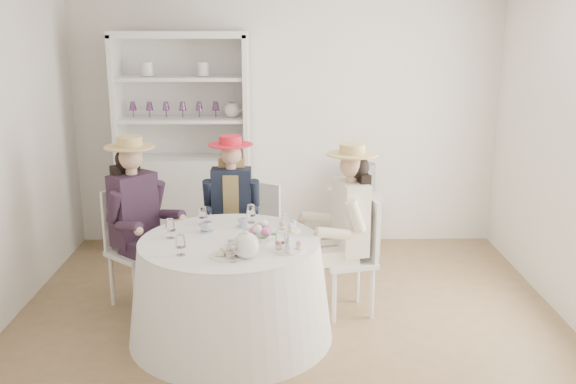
{
  "coord_description": "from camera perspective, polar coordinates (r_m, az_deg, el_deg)",
  "views": [
    {
      "loc": [
        -0.05,
        -4.79,
        2.35
      ],
      "look_at": [
        0.0,
        0.1,
        1.05
      ],
      "focal_mm": 40.0,
      "sensor_mm": 36.0,
      "label": 1
    }
  ],
  "objects": [
    {
      "name": "table_teapot",
      "position": [
        4.43,
        -3.71,
        -4.78
      ],
      "size": [
        0.26,
        0.19,
        0.2
      ],
      "rotation": [
        0.0,
        0.0,
        0.13
      ],
      "color": "white",
      "rests_on": "tea_table"
    },
    {
      "name": "teacup_a",
      "position": [
        4.99,
        -7.26,
        -3.15
      ],
      "size": [
        0.11,
        0.11,
        0.07
      ],
      "primitive_type": "imported",
      "rotation": [
        0.0,
        0.0,
        0.21
      ],
      "color": "white",
      "rests_on": "tea_table"
    },
    {
      "name": "teacup_c",
      "position": [
        4.94,
        -2.33,
        -3.27
      ],
      "size": [
        0.11,
        0.11,
        0.06
      ],
      "primitive_type": "imported",
      "rotation": [
        0.0,
        0.0,
        -0.39
      ],
      "color": "white",
      "rests_on": "tea_table"
    },
    {
      "name": "hutch",
      "position": [
        6.77,
        -9.06,
        1.51
      ],
      "size": [
        1.36,
        0.56,
        2.26
      ],
      "rotation": [
        0.0,
        0.0,
        0.04
      ],
      "color": "silver",
      "rests_on": "ground"
    },
    {
      "name": "side_table",
      "position": [
        6.82,
        6.45,
        -2.48
      ],
      "size": [
        0.46,
        0.46,
        0.65
      ],
      "primitive_type": "cube",
      "rotation": [
        0.0,
        0.0,
        -0.11
      ],
      "color": "silver",
      "rests_on": "ground"
    },
    {
      "name": "ground",
      "position": [
        5.33,
        0.01,
        -11.25
      ],
      "size": [
        4.5,
        4.5,
        0.0
      ],
      "primitive_type": "plane",
      "color": "brown",
      "rests_on": "ground"
    },
    {
      "name": "guest_left",
      "position": [
        5.46,
        -13.38,
        -1.79
      ],
      "size": [
        0.62,
        0.61,
        1.45
      ],
      "rotation": [
        0.0,
        0.0,
        0.85
      ],
      "color": "silver",
      "rests_on": "ground"
    },
    {
      "name": "teacup_b",
      "position": [
        5.08,
        -4.08,
        -2.8
      ],
      "size": [
        0.09,
        0.09,
        0.06
      ],
      "primitive_type": "imported",
      "rotation": [
        0.0,
        0.0,
        0.3
      ],
      "color": "white",
      "rests_on": "tea_table"
    },
    {
      "name": "flower_arrangement",
      "position": [
        4.76,
        -2.58,
        -3.35
      ],
      "size": [
        0.17,
        0.17,
        0.06
      ],
      "rotation": [
        0.0,
        0.0,
        -0.35
      ],
      "color": "pink",
      "rests_on": "tea_table"
    },
    {
      "name": "wall_front",
      "position": [
        2.96,
        0.42,
        -4.81
      ],
      "size": [
        4.5,
        0.0,
        4.5
      ],
      "primitive_type": "plane",
      "rotation": [
        -1.57,
        0.0,
        0.0
      ],
      "color": "white",
      "rests_on": "ground"
    },
    {
      "name": "stemware_set",
      "position": [
        4.78,
        -5.25,
        -3.41
      ],
      "size": [
        0.95,
        0.95,
        0.15
      ],
      "color": "white",
      "rests_on": "tea_table"
    },
    {
      "name": "spare_chair",
      "position": [
        6.15,
        -1.62,
        -2.76
      ],
      "size": [
        0.51,
        0.51,
        0.9
      ],
      "rotation": [
        0.0,
        0.0,
        2.59
      ],
      "color": "silver",
      "rests_on": "ground"
    },
    {
      "name": "wall_back",
      "position": [
        6.86,
        -0.16,
        6.5
      ],
      "size": [
        4.5,
        0.0,
        4.5
      ],
      "primitive_type": "plane",
      "rotation": [
        1.57,
        0.0,
        0.0
      ],
      "color": "white",
      "rests_on": "ground"
    },
    {
      "name": "tea_table",
      "position": [
        4.95,
        -5.12,
        -8.54
      ],
      "size": [
        1.55,
        1.55,
        0.78
      ],
      "rotation": [
        0.0,
        0.0,
        0.09
      ],
      "color": "white",
      "rests_on": "ground"
    },
    {
      "name": "flower_bowl",
      "position": [
        4.71,
        -3.02,
        -4.23
      ],
      "size": [
        0.26,
        0.26,
        0.06
      ],
      "primitive_type": "imported",
      "rotation": [
        0.0,
        0.0,
        -0.09
      ],
      "color": "white",
      "rests_on": "tea_table"
    },
    {
      "name": "hatbox",
      "position": [
        6.69,
        6.57,
        1.33
      ],
      "size": [
        0.37,
        0.37,
        0.28
      ],
      "primitive_type": "cylinder",
      "rotation": [
        0.0,
        0.0,
        0.42
      ],
      "color": "black",
      "rests_on": "side_table"
    },
    {
      "name": "cupcake_stand",
      "position": [
        4.55,
        0.05,
        -4.3
      ],
      "size": [
        0.22,
        0.22,
        0.21
      ],
      "rotation": [
        0.0,
        0.0,
        0.41
      ],
      "color": "white",
      "rests_on": "tea_table"
    },
    {
      "name": "guest_right",
      "position": [
        5.19,
        5.31,
        -2.51
      ],
      "size": [
        0.58,
        0.54,
        1.43
      ],
      "rotation": [
        0.0,
        0.0,
        -1.32
      ],
      "color": "silver",
      "rests_on": "ground"
    },
    {
      "name": "guest_mid",
      "position": [
        5.76,
        -5.03,
        -0.93
      ],
      "size": [
        0.5,
        0.52,
        1.39
      ],
      "rotation": [
        0.0,
        0.0,
        0.01
      ],
      "color": "silver",
      "rests_on": "ground"
    },
    {
      "name": "sandwich_plate",
      "position": [
        4.47,
        -5.43,
        -5.55
      ],
      "size": [
        0.24,
        0.24,
        0.05
      ],
      "rotation": [
        0.0,
        0.0,
        0.18
      ],
      "color": "white",
      "rests_on": "tea_table"
    }
  ]
}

